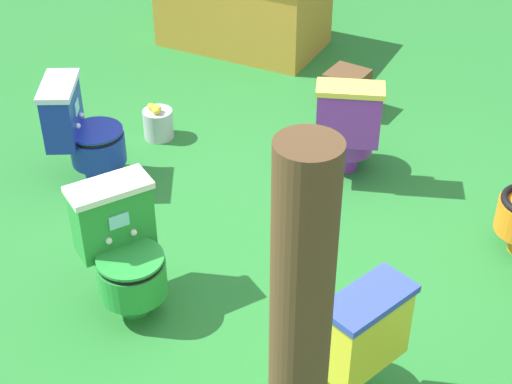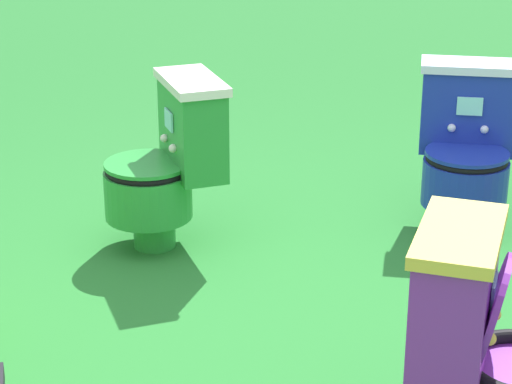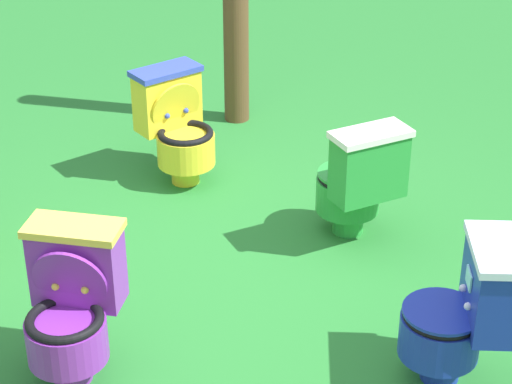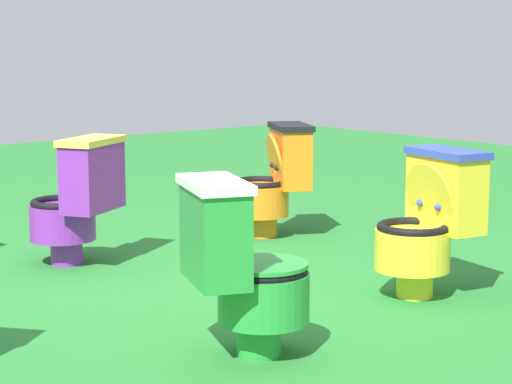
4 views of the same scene
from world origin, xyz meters
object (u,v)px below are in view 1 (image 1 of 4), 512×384
at_px(lemon_bucket, 158,123).
at_px(small_crate, 346,91).
at_px(toilet_green, 123,250).
at_px(toilet_yellow, 346,340).
at_px(toilet_blue, 82,131).
at_px(toilet_purple, 347,126).
at_px(vendor_table, 243,3).

bearing_deg(lemon_bucket, small_crate, 53.21).
distance_m(toilet_green, toilet_yellow, 1.31).
bearing_deg(small_crate, toilet_blue, -115.63).
distance_m(toilet_purple, vendor_table, 2.25).
bearing_deg(lemon_bucket, vendor_table, 106.93).
distance_m(toilet_purple, toilet_green, 1.84).
bearing_deg(lemon_bucket, toilet_green, -52.45).
xyz_separation_m(vendor_table, small_crate, (1.40, -0.50, -0.23)).
relative_size(toilet_green, small_crate, 2.21).
distance_m(toilet_purple, toilet_blue, 1.76).
height_order(vendor_table, small_crate, vendor_table).
relative_size(toilet_green, toilet_yellow, 1.00).
bearing_deg(vendor_table, lemon_bucket, -73.07).
relative_size(toilet_purple, toilet_green, 1.00).
bearing_deg(toilet_green, lemon_bucket, -120.37).
distance_m(toilet_purple, small_crate, 0.92).
bearing_deg(toilet_blue, lemon_bucket, 140.00).
distance_m(vendor_table, small_crate, 1.50).
bearing_deg(lemon_bucket, toilet_purple, 17.27).
bearing_deg(vendor_table, toilet_green, -62.73).
height_order(toilet_purple, vendor_table, vendor_table).
xyz_separation_m(toilet_purple, toilet_green, (-0.27, -1.82, -0.00)).
bearing_deg(small_crate, toilet_purple, -58.67).
relative_size(toilet_green, lemon_bucket, 2.63).
bearing_deg(toilet_yellow, vendor_table, 55.95).
xyz_separation_m(toilet_blue, small_crate, (0.90, 1.88, -0.21)).
bearing_deg(toilet_yellow, toilet_green, 107.99).
bearing_deg(toilet_purple, lemon_bucket, 166.94).
xyz_separation_m(toilet_blue, vendor_table, (-0.50, 2.38, 0.02)).
xyz_separation_m(toilet_purple, vendor_table, (-1.87, 1.26, 0.02)).
bearing_deg(toilet_yellow, small_crate, 42.83).
bearing_deg(toilet_blue, small_crate, 115.59).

